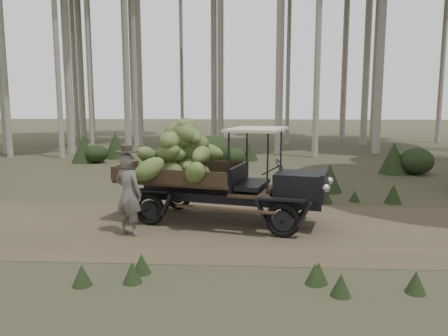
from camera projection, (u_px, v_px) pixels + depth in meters
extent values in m
plane|color=#473D2B|center=(165.00, 228.00, 8.69)|extent=(120.00, 120.00, 0.00)
cube|color=brown|center=(165.00, 228.00, 8.69)|extent=(70.00, 4.00, 0.01)
cube|color=black|center=(299.00, 185.00, 8.53)|extent=(1.06, 1.03, 0.48)
cube|color=black|center=(324.00, 186.00, 8.38)|extent=(0.31, 0.87, 0.54)
cube|color=black|center=(238.00, 177.00, 8.89)|extent=(0.38, 1.21, 0.48)
cube|color=#38281C|center=(183.00, 178.00, 9.27)|extent=(2.77, 2.15, 0.07)
cube|color=#38281C|center=(196.00, 166.00, 9.99)|extent=(2.39, 0.67, 0.28)
cube|color=#38281C|center=(167.00, 177.00, 8.51)|extent=(2.39, 0.67, 0.28)
cube|color=#38281C|center=(131.00, 168.00, 9.63)|extent=(0.45, 1.54, 0.28)
cube|color=beige|center=(257.00, 129.00, 8.63)|extent=(1.35, 1.70, 0.05)
cube|color=black|center=(229.00, 193.00, 9.36)|extent=(3.93, 1.10, 0.16)
cube|color=black|center=(219.00, 200.00, 8.73)|extent=(3.93, 1.10, 0.16)
torus|color=black|center=(295.00, 204.00, 9.32)|extent=(0.68, 0.28, 0.67)
torus|color=black|center=(283.00, 220.00, 8.00)|extent=(0.68, 0.28, 0.67)
torus|color=black|center=(178.00, 195.00, 10.15)|extent=(0.68, 0.28, 0.67)
torus|color=black|center=(150.00, 209.00, 8.83)|extent=(0.68, 0.28, 0.67)
sphere|color=beige|center=(329.00, 181.00, 8.72)|extent=(0.16, 0.16, 0.16)
sphere|color=beige|center=(326.00, 188.00, 7.98)|extent=(0.16, 0.16, 0.16)
ellipsoid|color=olive|center=(184.00, 167.00, 9.22)|extent=(0.78, 0.81, 0.54)
ellipsoid|color=olive|center=(168.00, 153.00, 9.00)|extent=(0.83, 0.77, 0.56)
ellipsoid|color=olive|center=(188.00, 139.00, 9.25)|extent=(0.82, 0.47, 0.60)
ellipsoid|color=olive|center=(191.00, 133.00, 9.05)|extent=(0.72, 0.83, 0.56)
ellipsoid|color=olive|center=(173.00, 170.00, 9.06)|extent=(0.72, 0.76, 0.51)
ellipsoid|color=olive|center=(207.00, 152.00, 9.35)|extent=(0.80, 0.42, 0.47)
ellipsoid|color=olive|center=(168.00, 141.00, 8.99)|extent=(0.52, 0.72, 0.42)
ellipsoid|color=olive|center=(185.00, 132.00, 9.04)|extent=(0.81, 0.86, 0.56)
ellipsoid|color=olive|center=(196.00, 170.00, 8.89)|extent=(0.80, 0.74, 0.56)
ellipsoid|color=olive|center=(147.00, 155.00, 9.02)|extent=(0.52, 0.74, 0.50)
ellipsoid|color=olive|center=(187.00, 140.00, 9.13)|extent=(0.73, 0.77, 0.46)
ellipsoid|color=olive|center=(184.00, 132.00, 9.12)|extent=(0.73, 0.80, 0.56)
ellipsoid|color=olive|center=(175.00, 165.00, 9.71)|extent=(0.71, 0.61, 0.45)
ellipsoid|color=olive|center=(201.00, 155.00, 8.67)|extent=(0.45, 0.75, 0.43)
ellipsoid|color=olive|center=(196.00, 144.00, 9.20)|extent=(0.61, 0.47, 0.41)
ellipsoid|color=olive|center=(185.00, 129.00, 9.22)|extent=(0.43, 0.84, 0.61)
ellipsoid|color=olive|center=(149.00, 164.00, 9.96)|extent=(0.78, 0.50, 0.60)
ellipsoid|color=olive|center=(204.00, 154.00, 9.37)|extent=(0.63, 0.81, 0.62)
ellipsoid|color=olive|center=(189.00, 142.00, 9.42)|extent=(0.65, 0.60, 0.37)
ellipsoid|color=olive|center=(186.00, 129.00, 9.22)|extent=(0.52, 0.72, 0.51)
ellipsoid|color=olive|center=(186.00, 167.00, 9.62)|extent=(0.74, 0.95, 0.69)
ellipsoid|color=olive|center=(192.00, 152.00, 9.28)|extent=(0.84, 0.79, 0.50)
ellipsoid|color=olive|center=(174.00, 140.00, 9.20)|extent=(0.87, 0.78, 0.56)
ellipsoid|color=olive|center=(185.00, 131.00, 9.16)|extent=(0.77, 0.60, 0.56)
ellipsoid|color=olive|center=(172.00, 166.00, 9.51)|extent=(0.83, 0.67, 0.45)
ellipsoid|color=olive|center=(174.00, 154.00, 9.05)|extent=(0.71, 0.60, 0.36)
ellipsoid|color=olive|center=(173.00, 140.00, 9.02)|extent=(0.41, 0.73, 0.46)
ellipsoid|color=olive|center=(181.00, 132.00, 9.26)|extent=(0.80, 0.50, 0.51)
ellipsoid|color=olive|center=(149.00, 169.00, 8.55)|extent=(0.85, 0.68, 0.66)
ellipsoid|color=olive|center=(195.00, 172.00, 8.26)|extent=(0.60, 0.80, 0.61)
imported|color=#5D5B55|center=(129.00, 194.00, 8.12)|extent=(0.67, 0.57, 1.56)
cylinder|color=#322B23|center=(127.00, 152.00, 8.01)|extent=(0.55, 0.55, 0.02)
cylinder|color=#322B23|center=(127.00, 149.00, 8.00)|extent=(0.27, 0.27, 0.12)
cylinder|color=#B2AD9E|center=(138.00, 10.00, 25.47)|extent=(0.32, 0.32, 15.75)
cylinder|color=#B2AD9E|center=(289.00, 14.00, 25.37)|extent=(0.25, 0.25, 15.21)
cylinder|color=#B2AD9E|center=(214.00, 14.00, 26.37)|extent=(0.37, 0.37, 15.58)
cylinder|color=#B2AD9E|center=(129.00, 12.00, 30.99)|extent=(0.20, 0.20, 17.82)
cylinder|color=#B2AD9E|center=(347.00, 4.00, 29.37)|extent=(0.40, 0.40, 18.11)
cylinder|color=#B2AD9E|center=(87.00, 9.00, 26.89)|extent=(0.34, 0.34, 16.49)
cylinder|color=#B2AD9E|center=(72.00, 14.00, 28.25)|extent=(0.32, 0.32, 16.42)
cone|color=#233319|center=(250.00, 151.00, 18.86)|extent=(0.74, 0.74, 0.82)
ellipsoid|color=#233319|center=(211.00, 151.00, 16.83)|extent=(1.52, 1.52, 1.21)
cone|color=#233319|center=(393.00, 194.00, 10.79)|extent=(0.43, 0.43, 0.48)
ellipsoid|color=#233319|center=(198.00, 150.00, 17.25)|extent=(1.51, 1.51, 1.21)
cone|color=#233319|center=(202.00, 148.00, 18.55)|extent=(1.00, 1.00, 1.12)
cone|color=#233319|center=(84.00, 149.00, 18.19)|extent=(1.02, 1.02, 1.14)
cone|color=#233319|center=(127.00, 161.00, 16.06)|extent=(0.65, 0.65, 0.72)
ellipsoid|color=#233319|center=(232.00, 157.00, 17.02)|extent=(0.96, 0.96, 0.77)
cone|color=#233319|center=(116.00, 145.00, 19.61)|extent=(1.05, 1.05, 1.17)
cone|color=#233319|center=(330.00, 178.00, 12.13)|extent=(0.71, 0.71, 0.78)
ellipsoid|color=#233319|center=(417.00, 161.00, 15.13)|extent=(1.15, 1.15, 0.92)
cone|color=#233319|center=(147.00, 155.00, 16.31)|extent=(0.98, 0.98, 1.08)
cone|color=#233319|center=(394.00, 158.00, 15.29)|extent=(1.00, 1.00, 1.11)
ellipsoid|color=#233319|center=(97.00, 154.00, 18.14)|extent=(0.94, 0.94, 0.75)
ellipsoid|color=#233319|center=(194.00, 157.00, 18.41)|extent=(0.55, 0.55, 0.44)
cone|color=#233319|center=(132.00, 272.00, 6.01)|extent=(0.27, 0.27, 0.30)
cone|color=#233319|center=(416.00, 282.00, 5.68)|extent=(0.27, 0.27, 0.30)
cone|color=#233319|center=(82.00, 275.00, 5.91)|extent=(0.27, 0.27, 0.30)
cone|color=#233319|center=(355.00, 196.00, 10.97)|extent=(0.27, 0.27, 0.30)
cone|color=#233319|center=(318.00, 273.00, 5.99)|extent=(0.27, 0.27, 0.30)
cone|color=#233319|center=(142.00, 263.00, 6.34)|extent=(0.27, 0.27, 0.30)
cone|color=#233319|center=(315.00, 274.00, 5.95)|extent=(0.27, 0.27, 0.30)
cone|color=#233319|center=(341.00, 285.00, 5.59)|extent=(0.27, 0.27, 0.30)
cone|color=#233319|center=(327.00, 198.00, 10.78)|extent=(0.27, 0.27, 0.30)
cone|color=#233319|center=(416.00, 282.00, 5.69)|extent=(0.27, 0.27, 0.30)
cone|color=#233319|center=(150.00, 192.00, 11.51)|extent=(0.27, 0.27, 0.30)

